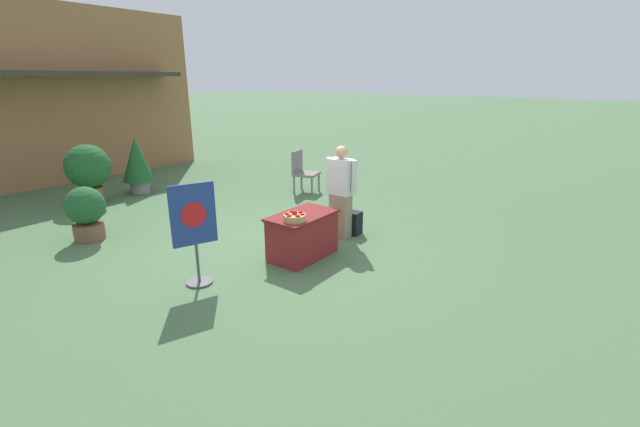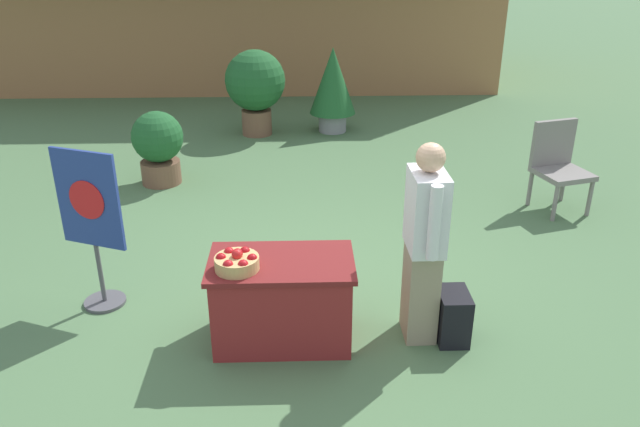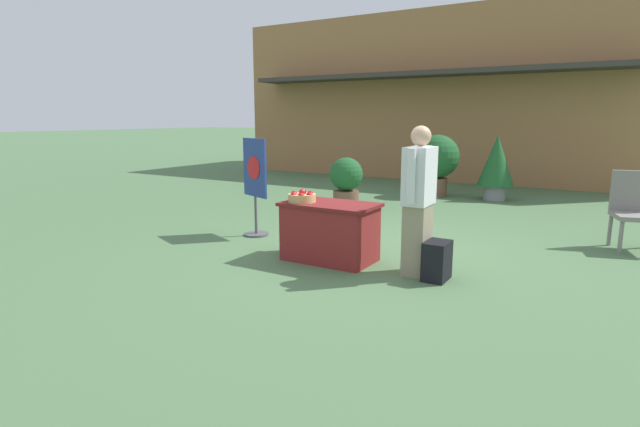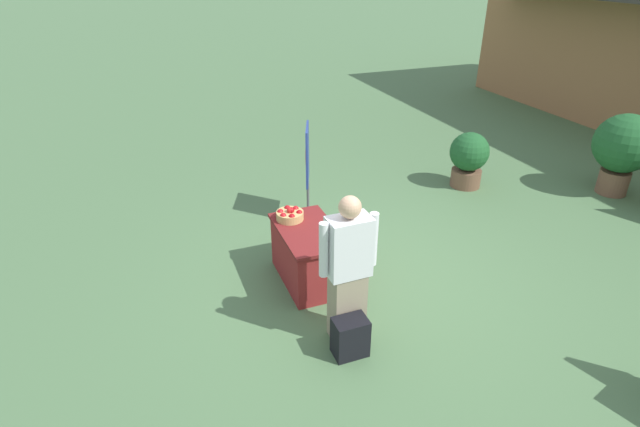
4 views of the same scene
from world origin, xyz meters
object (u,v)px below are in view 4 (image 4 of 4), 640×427
at_px(display_table, 309,255).
at_px(potted_plant_near_left, 469,157).
at_px(apple_basket, 290,215).
at_px(potted_plant_far_left, 623,147).
at_px(backpack, 350,337).
at_px(poster_board, 308,168).
at_px(person_visitor, 348,270).

height_order(display_table, potted_plant_near_left, potted_plant_near_left).
bearing_deg(display_table, apple_basket, -159.72).
bearing_deg(potted_plant_far_left, apple_basket, -87.86).
bearing_deg(backpack, potted_plant_far_left, 108.51).
bearing_deg(apple_basket, poster_board, 151.61).
bearing_deg(apple_basket, person_visitor, 5.62).
height_order(backpack, potted_plant_far_left, potted_plant_far_left).
bearing_deg(poster_board, display_table, 91.84).
xyz_separation_m(person_visitor, backpack, (0.26, -0.07, -0.62)).
bearing_deg(backpack, apple_basket, -177.71).
bearing_deg(potted_plant_near_left, person_visitor, -51.45).
height_order(apple_basket, potted_plant_near_left, potted_plant_near_left).
bearing_deg(potted_plant_far_left, display_table, -84.52).
xyz_separation_m(poster_board, potted_plant_near_left, (-0.07, 2.91, -0.26)).
distance_m(person_visitor, poster_board, 2.74).
xyz_separation_m(apple_basket, person_visitor, (1.42, 0.14, 0.06)).
xyz_separation_m(apple_basket, poster_board, (-1.26, 0.68, 0.01)).
bearing_deg(poster_board, potted_plant_near_left, -157.23).
height_order(apple_basket, potted_plant_far_left, potted_plant_far_left).
xyz_separation_m(display_table, apple_basket, (-0.32, -0.12, 0.41)).
bearing_deg(display_table, poster_board, 160.42).
bearing_deg(person_visitor, backpack, 163.13).
relative_size(display_table, poster_board, 0.79).
xyz_separation_m(potted_plant_near_left, potted_plant_far_left, (1.12, 2.11, 0.29)).
relative_size(backpack, potted_plant_near_left, 0.44).
xyz_separation_m(display_table, potted_plant_far_left, (-0.54, 5.59, 0.45)).
height_order(apple_basket, person_visitor, person_visitor).
relative_size(person_visitor, potted_plant_far_left, 1.21).
bearing_deg(apple_basket, display_table, 20.28).
relative_size(apple_basket, poster_board, 0.23).
relative_size(poster_board, potted_plant_far_left, 1.05).
xyz_separation_m(apple_basket, potted_plant_far_left, (-0.21, 5.70, 0.04)).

